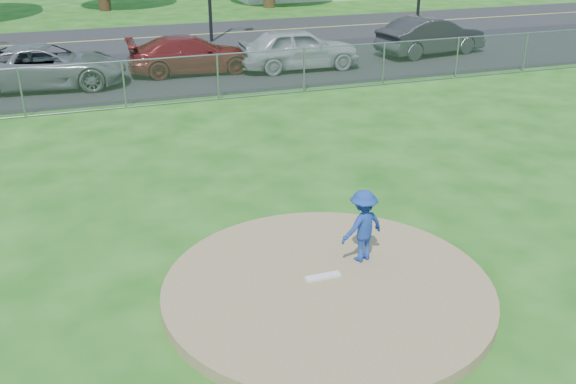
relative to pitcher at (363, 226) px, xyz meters
name	(u,v)px	position (x,y,z in m)	size (l,w,h in m)	color
ground	(202,120)	(-0.86, 9.44, -0.85)	(120.00, 120.00, 0.00)	#1A5412
pitchers_mound	(327,289)	(-0.86, -0.56, -0.75)	(5.40, 5.40, 0.20)	#91744F
pitching_rubber	(323,277)	(-0.86, -0.36, -0.63)	(0.60, 0.15, 0.04)	white
chain_link_fence	(188,80)	(-0.86, 11.44, -0.10)	(40.00, 0.06, 1.50)	gray
parking_lot	(167,72)	(-0.86, 15.94, -0.84)	(50.00, 8.00, 0.01)	black
street	(142,38)	(-0.86, 23.44, -0.84)	(60.00, 7.00, 0.01)	#232325
pitcher	(363,226)	(0.00, 0.00, 0.00)	(0.84, 0.48, 1.30)	#1B3B99
traffic_cone	(33,77)	(-5.66, 15.11, -0.47)	(0.37, 0.37, 0.73)	#E6440C
parked_car_gray	(47,66)	(-5.16, 14.94, -0.09)	(2.48, 5.37, 1.49)	slate
parked_car_darkred	(192,54)	(0.07, 15.47, -0.14)	(1.96, 4.82, 1.40)	maroon
parked_car_pearl	(299,48)	(4.13, 14.74, -0.03)	(1.90, 4.72, 1.61)	#AFB1B3
parked_car_charcoal	(431,36)	(10.44, 15.51, -0.05)	(1.68, 4.80, 1.58)	#272729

